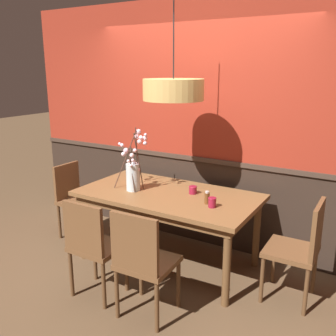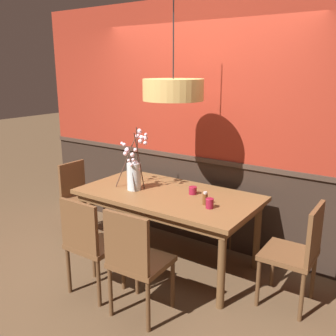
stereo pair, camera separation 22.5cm
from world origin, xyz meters
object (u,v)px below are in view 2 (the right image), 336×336
object	(u,v)px
chair_near_side_right	(136,258)
vase_with_blossoms	(134,172)
dining_table	(168,201)
chair_head_east_end	(298,250)
candle_holder_nearer_edge	(193,190)
chair_head_west_end	(80,195)
condiment_bottle	(205,199)
chair_far_side_left	(190,189)
chair_far_side_right	(227,198)
chair_near_side_left	(89,241)
candle_holder_nearer_center	(210,203)
pendant_lamp	(173,90)

from	to	relation	value
chair_near_side_right	vase_with_blossoms	size ratio (longest dim) A/B	1.43
dining_table	chair_head_east_end	xyz separation A→B (m)	(1.34, -0.00, -0.17)
chair_near_side_right	candle_holder_nearer_edge	bearing A→B (deg)	94.39
vase_with_blossoms	chair_head_west_end	bearing A→B (deg)	174.65
chair_head_east_end	vase_with_blossoms	bearing A→B (deg)	-176.71
chair_head_west_end	condiment_bottle	xyz separation A→B (m)	(1.79, -0.07, 0.33)
chair_head_west_end	vase_with_blossoms	size ratio (longest dim) A/B	1.35
chair_far_side_left	chair_far_side_right	bearing A→B (deg)	-2.38
dining_table	chair_near_side_left	distance (m)	0.94
chair_head_west_end	chair_far_side_left	world-z (taller)	chair_far_side_left
candle_holder_nearer_center	pendant_lamp	bearing A→B (deg)	164.35
chair_head_east_end	condiment_bottle	world-z (taller)	chair_head_east_end
chair_near_side_left	dining_table	bearing A→B (deg)	74.94
vase_with_blossoms	chair_near_side_right	bearing A→B (deg)	-50.27
candle_holder_nearer_center	chair_near_side_left	bearing A→B (deg)	-136.60
chair_near_side_left	condiment_bottle	size ratio (longest dim) A/B	7.39
chair_head_east_end	candle_holder_nearer_center	size ratio (longest dim) A/B	10.06
chair_head_east_end	candle_holder_nearer_center	world-z (taller)	chair_head_east_end
chair_head_east_end	vase_with_blossoms	distance (m)	1.76
chair_head_west_end	chair_far_side_left	size ratio (longest dim) A/B	0.98
candle_holder_nearer_center	candle_holder_nearer_edge	world-z (taller)	candle_holder_nearer_center
chair_head_east_end	chair_far_side_right	xyz separation A→B (m)	(-1.10, 0.90, -0.02)
candle_holder_nearer_center	vase_with_blossoms	bearing A→B (deg)	177.62
chair_head_west_end	chair_near_side_right	world-z (taller)	chair_near_side_right
chair_far_side_left	candle_holder_nearer_center	world-z (taller)	chair_far_side_left
chair_head_west_end	chair_near_side_right	size ratio (longest dim) A/B	0.94
chair_head_east_end	candle_holder_nearer_edge	bearing A→B (deg)	174.04
candle_holder_nearer_edge	vase_with_blossoms	bearing A→B (deg)	-160.02
chair_near_side_left	vase_with_blossoms	xyz separation A→B (m)	(-0.12, 0.79, 0.44)
vase_with_blossoms	dining_table	bearing A→B (deg)	15.57
dining_table	chair_head_west_end	xyz separation A→B (m)	(-1.32, -0.01, -0.19)
chair_head_west_end	chair_head_east_end	world-z (taller)	chair_head_east_end
candle_holder_nearer_edge	chair_head_east_end	bearing A→B (deg)	-5.96
chair_far_side_right	candle_holder_nearer_center	distance (m)	1.13
chair_far_side_right	condiment_bottle	size ratio (longest dim) A/B	7.31
chair_near_side_right	condiment_bottle	xyz separation A→B (m)	(0.17, 0.82, 0.30)
chair_head_east_end	chair_far_side_left	world-z (taller)	chair_head_east_end
dining_table	chair_near_side_left	world-z (taller)	chair_near_side_left
dining_table	vase_with_blossoms	world-z (taller)	vase_with_blossoms
chair_far_side_right	candle_holder_nearer_edge	world-z (taller)	chair_far_side_right
chair_near_side_left	chair_head_west_end	size ratio (longest dim) A/B	1.03
chair_near_side_right	pendant_lamp	xyz separation A→B (m)	(-0.25, 0.90, 1.28)
chair_far_side_right	candle_holder_nearer_edge	bearing A→B (deg)	-91.10
chair_far_side_right	vase_with_blossoms	xyz separation A→B (m)	(-0.60, -1.00, 0.46)
chair_head_west_end	dining_table	bearing A→B (deg)	0.47
pendant_lamp	candle_holder_nearer_center	bearing A→B (deg)	-15.65
chair_near_side_left	chair_near_side_right	distance (m)	0.55
dining_table	chair_head_west_end	size ratio (longest dim) A/B	2.04
chair_head_west_end	pendant_lamp	distance (m)	1.90
chair_head_east_end	candle_holder_nearer_center	bearing A→B (deg)	-170.14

